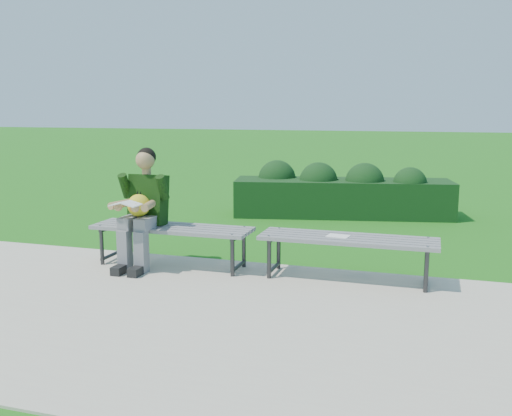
# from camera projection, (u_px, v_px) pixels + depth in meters

# --- Properties ---
(ground) EXTENTS (80.00, 80.00, 0.00)m
(ground) POSITION_uv_depth(u_px,v_px,m) (245.00, 263.00, 6.57)
(ground) COLOR #2C6517
(ground) RESTS_ON ground
(walkway) EXTENTS (30.00, 3.50, 0.02)m
(walkway) POSITION_uv_depth(u_px,v_px,m) (181.00, 314.00, 4.93)
(walkway) COLOR #B9B39A
(walkway) RESTS_ON ground
(hedge) EXTENTS (3.63, 1.56, 0.89)m
(hedge) POSITION_uv_depth(u_px,v_px,m) (339.00, 192.00, 9.43)
(hedge) COLOR #16420F
(hedge) RESTS_ON ground
(bench_left) EXTENTS (1.80, 0.50, 0.46)m
(bench_left) POSITION_uv_depth(u_px,v_px,m) (172.00, 231.00, 6.33)
(bench_left) COLOR gray
(bench_left) RESTS_ON walkway
(bench_right) EXTENTS (1.80, 0.50, 0.46)m
(bench_right) POSITION_uv_depth(u_px,v_px,m) (348.00, 242.00, 5.80)
(bench_right) COLOR gray
(bench_right) RESTS_ON walkway
(seated_boy) EXTENTS (0.56, 0.76, 1.31)m
(seated_boy) POSITION_uv_depth(u_px,v_px,m) (143.00, 205.00, 6.27)
(seated_boy) COLOR gray
(seated_boy) RESTS_ON walkway
(paper_sheet) EXTENTS (0.24, 0.19, 0.01)m
(paper_sheet) POSITION_uv_depth(u_px,v_px,m) (338.00, 236.00, 5.82)
(paper_sheet) COLOR white
(paper_sheet) RESTS_ON bench_right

